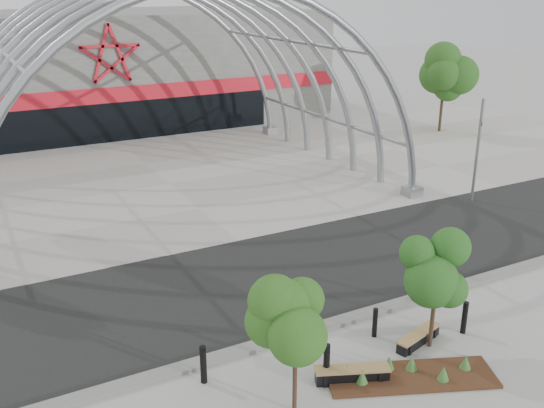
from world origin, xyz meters
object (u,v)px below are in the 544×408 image
(street_tree_0, at_px, (296,320))
(bench_1, at_px, (418,338))
(street_tree_1, at_px, (438,264))
(signal_pole, at_px, (478,149))
(bollard_2, at_px, (375,323))
(bench_0, at_px, (352,375))

(street_tree_0, xyz_separation_m, bench_1, (4.67, 0.84, -2.38))
(street_tree_1, relative_size, bench_1, 2.02)
(signal_pole, relative_size, bench_1, 2.74)
(signal_pole, xyz_separation_m, street_tree_1, (-10.39, -8.65, 0.03))
(signal_pole, relative_size, bollard_2, 5.33)
(bench_1, xyz_separation_m, bollard_2, (-0.89, 0.93, 0.29))
(street_tree_0, relative_size, bench_1, 1.96)
(street_tree_0, distance_m, bench_1, 5.31)
(bench_1, bearing_deg, signal_pole, 38.33)
(street_tree_1, distance_m, bench_0, 3.85)
(bench_1, relative_size, bollard_2, 1.94)
(street_tree_0, relative_size, bollard_2, 3.81)
(bench_0, distance_m, bench_1, 2.80)
(bench_0, xyz_separation_m, bollard_2, (1.86, 1.48, 0.26))
(street_tree_1, bearing_deg, signal_pole, 39.76)
(street_tree_1, bearing_deg, bench_1, 133.71)
(bench_0, xyz_separation_m, bench_1, (2.74, 0.55, -0.02))
(street_tree_1, bearing_deg, street_tree_0, -173.07)
(street_tree_0, distance_m, street_tree_1, 4.95)
(signal_pole, bearing_deg, street_tree_0, -148.86)
(street_tree_0, relative_size, street_tree_1, 0.97)
(street_tree_1, distance_m, bollard_2, 2.71)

